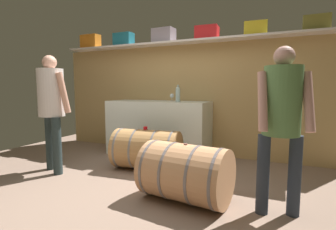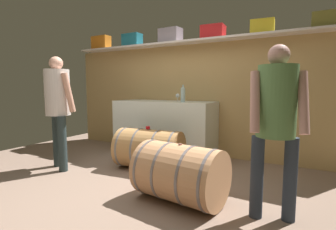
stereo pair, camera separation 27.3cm
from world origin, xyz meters
name	(u,v)px [view 2 (the right image)]	position (x,y,z in m)	size (l,w,h in m)	color
ground_plane	(142,180)	(0.00, 0.53, -0.01)	(6.29, 7.41, 0.02)	gray
back_wall_panel	(192,100)	(0.00, 2.11, 0.96)	(5.09, 0.10, 1.91)	tan
high_shelf_board	(189,42)	(0.00, 1.96, 1.93)	(4.68, 0.40, 0.03)	silver
toolcase_orange	(101,43)	(-1.97, 1.96, 2.08)	(0.39, 0.18, 0.27)	orange
toolcase_teal	(132,40)	(-1.19, 1.96, 2.06)	(0.36, 0.20, 0.24)	teal
toolcase_grey	(170,36)	(-0.36, 1.96, 2.07)	(0.38, 0.24, 0.25)	gray
toolcase_red	(213,32)	(0.41, 1.96, 2.05)	(0.36, 0.26, 0.21)	red
toolcase_yellow	(262,27)	(1.17, 1.96, 2.04)	(0.33, 0.24, 0.20)	yellow
toolcase_olive	(326,20)	(1.96, 1.96, 2.05)	(0.34, 0.22, 0.21)	olive
work_cabinet	(164,128)	(-0.36, 1.73, 0.47)	(1.75, 0.64, 0.94)	white
wine_bottle_clear	(183,94)	(0.03, 1.66, 1.07)	(0.08, 0.08, 0.28)	#ADC6C2
wine_glass	(178,96)	(-0.13, 1.79, 1.03)	(0.07, 0.07, 0.13)	white
wine_barrel_near	(149,149)	(-0.16, 0.94, 0.29)	(0.98, 0.65, 0.58)	tan
wine_barrel_far	(180,173)	(0.70, 0.20, 0.30)	(0.94, 0.69, 0.60)	tan
tasting_cup	(148,128)	(-0.18, 0.94, 0.60)	(0.06, 0.06, 0.04)	red
winemaker_pouring	(276,115)	(1.57, 0.27, 0.94)	(0.49, 0.41, 1.53)	#28303C
visitor_tasting	(58,101)	(-1.29, 0.34, 0.98)	(0.50, 0.43, 1.60)	#273535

